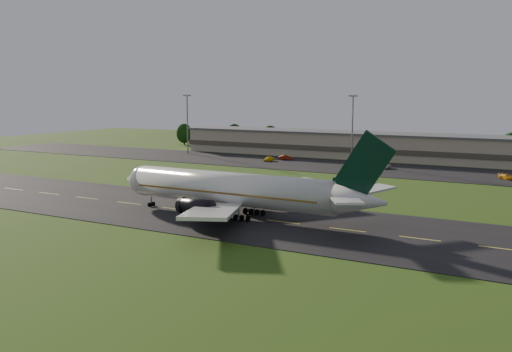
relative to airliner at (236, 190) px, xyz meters
The scene contains 12 objects.
ground 13.67m from the airliner, behind, with size 360.00×360.00×0.00m, color #2A4912.
taxiway 13.66m from the airliner, behind, with size 220.00×30.00×0.10m, color black.
apron 73.28m from the airliner, 100.12° to the left, with size 260.00×30.00×0.10m, color black.
airliner is the anchor object (origin of this frame).
terminal 96.40m from the airliner, 93.84° to the left, with size 145.00×16.00×8.40m.
light_mast_west 105.21m from the airliner, 130.30° to the left, with size 2.40×1.20×20.35m.
light_mast_centre 80.79m from the airliner, 95.61° to the left, with size 2.40×1.20×20.35m.
tree_line 108.52m from the airliner, 77.10° to the left, with size 197.50×10.26×10.81m.
service_vehicle_a 79.80m from the airliner, 113.82° to the left, with size 1.66×4.13×1.41m, color yellow.
service_vehicle_b 84.13m from the airliner, 110.33° to the left, with size 1.55×4.44×1.46m, color maroon.
service_vehicle_c 73.55m from the airliner, 86.51° to the left, with size 2.16×4.69×1.30m, color silver.
service_vehicle_d 77.21m from the airliner, 62.18° to the left, with size 1.77×4.34×1.26m, color orange.
Camera 1 is at (62.31, -81.63, 21.00)m, focal length 40.00 mm.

